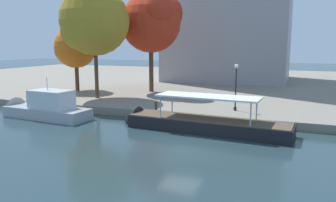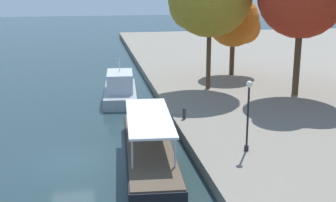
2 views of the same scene
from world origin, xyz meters
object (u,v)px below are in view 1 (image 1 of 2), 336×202
lamp_post (236,83)px  tree_2 (154,20)px  tree_0 (75,48)px  tree_1 (93,22)px  tour_boat_1 (196,126)px  mooring_bollard_0 (156,105)px  motor_yacht_0 (42,109)px

lamp_post → tree_2: 15.86m
tree_0 → tree_1: (5.56, -4.27, 2.86)m
lamp_post → tree_2: bearing=143.5°
tree_0 → tree_2: (9.63, 2.78, 3.46)m
lamp_post → tree_1: size_ratio=0.34×
tree_0 → tree_1: size_ratio=0.68×
lamp_post → tree_0: tree_0 is taller
tree_2 → tree_0: bearing=-163.9°
tour_boat_1 → tree_0: 23.10m
mooring_bollard_0 → tree_1: tree_1 is taller
mooring_bollard_0 → lamp_post: size_ratio=0.20×
tour_boat_1 → tree_1: (-13.75, 7.07, 8.54)m
mooring_bollard_0 → tree_2: bearing=114.4°
motor_yacht_0 → tree_2: tree_2 is taller
tour_boat_1 → tree_2: bearing=-51.8°
motor_yacht_0 → tree_0: (-5.03, 11.99, 5.29)m
tree_1 → tour_boat_1: bearing=-27.2°
lamp_post → tree_2: (-11.67, 8.65, 6.37)m
tree_2 → tree_1: bearing=-120.0°
mooring_bollard_0 → tree_0: 17.40m
motor_yacht_0 → tree_1: (0.52, 7.72, 8.15)m
tree_1 → tree_0: bearing=142.4°
lamp_post → tree_1: bearing=174.2°
motor_yacht_0 → tree_0: 14.04m
tour_boat_1 → mooring_bollard_0: (-4.73, 3.20, 0.78)m
mooring_bollard_0 → motor_yacht_0: bearing=-158.1°
tour_boat_1 → tree_1: 17.67m
tree_1 → tree_2: size_ratio=1.00×
motor_yacht_0 → tree_1: tree_1 is taller
mooring_bollard_0 → lamp_post: lamp_post is taller
mooring_bollard_0 → lamp_post: (6.72, 2.27, 2.00)m
tree_0 → tour_boat_1: bearing=-30.4°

